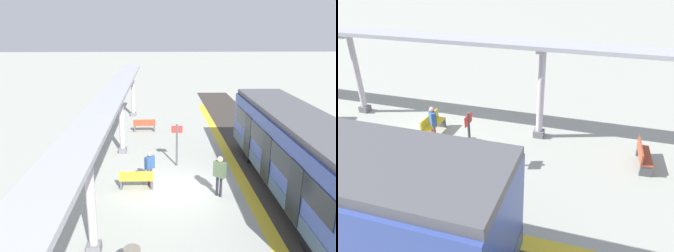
# 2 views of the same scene
# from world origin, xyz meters

# --- Properties ---
(ground_plane) EXTENTS (176.00, 176.00, 0.00)m
(ground_plane) POSITION_xyz_m (0.00, 0.00, 0.00)
(ground_plane) COLOR #9EA196
(tactile_edge_strip) EXTENTS (0.54, 33.81, 0.01)m
(tactile_edge_strip) POSITION_xyz_m (-3.05, 0.00, 0.00)
(tactile_edge_strip) COLOR gold
(tactile_edge_strip) RESTS_ON ground
(trackbed) EXTENTS (3.20, 45.81, 0.01)m
(trackbed) POSITION_xyz_m (-4.92, 0.00, 0.00)
(trackbed) COLOR #38332D
(trackbed) RESTS_ON ground
(train_near_carriage) EXTENTS (2.65, 12.22, 3.48)m
(train_near_carriage) POSITION_xyz_m (-4.92, 0.61, 1.83)
(train_near_carriage) COLOR #344998
(train_near_carriage) RESTS_ON ground
(canopy_pillar_nearest) EXTENTS (1.10, 0.44, 3.87)m
(canopy_pillar_nearest) POSITION_xyz_m (2.87, -12.94, 1.96)
(canopy_pillar_nearest) COLOR slate
(canopy_pillar_nearest) RESTS_ON ground
(canopy_pillar_second) EXTENTS (1.10, 0.44, 3.87)m
(canopy_pillar_second) POSITION_xyz_m (2.87, -4.59, 1.96)
(canopy_pillar_second) COLOR slate
(canopy_pillar_second) RESTS_ON ground
(canopy_pillar_third) EXTENTS (1.10, 0.44, 3.87)m
(canopy_pillar_third) POSITION_xyz_m (2.87, 4.31, 1.96)
(canopy_pillar_third) COLOR slate
(canopy_pillar_third) RESTS_ON ground
(canopy_beam) EXTENTS (1.20, 26.70, 0.16)m
(canopy_beam) POSITION_xyz_m (2.87, 0.01, 3.95)
(canopy_beam) COLOR #A8AAB2
(canopy_beam) RESTS_ON canopy_pillar_nearest
(bench_mid_platform) EXTENTS (1.51, 0.48, 0.86)m
(bench_mid_platform) POSITION_xyz_m (1.81, -8.69, 0.44)
(bench_mid_platform) COLOR #9A3F25
(bench_mid_platform) RESTS_ON ground
(bench_far_end) EXTENTS (1.50, 0.45, 0.86)m
(bench_far_end) POSITION_xyz_m (1.81, -0.07, 0.44)
(bench_far_end) COLOR gold
(bench_far_end) RESTS_ON ground
(platform_info_sign) EXTENTS (0.56, 0.10, 2.20)m
(platform_info_sign) POSITION_xyz_m (-0.09, -2.64, 1.33)
(platform_info_sign) COLOR #4C4C51
(platform_info_sign) RESTS_ON ground
(passenger_waiting_near_edge) EXTENTS (0.53, 0.52, 1.78)m
(passenger_waiting_near_edge) POSITION_xyz_m (-1.70, 0.70, 1.11)
(passenger_waiting_near_edge) COLOR #23222D
(passenger_waiting_near_edge) RESTS_ON ground
(passenger_by_the_benches) EXTENTS (0.47, 0.46, 1.57)m
(passenger_by_the_benches) POSITION_xyz_m (1.23, -0.47, 0.98)
(passenger_by_the_benches) COLOR brown
(passenger_by_the_benches) RESTS_ON ground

